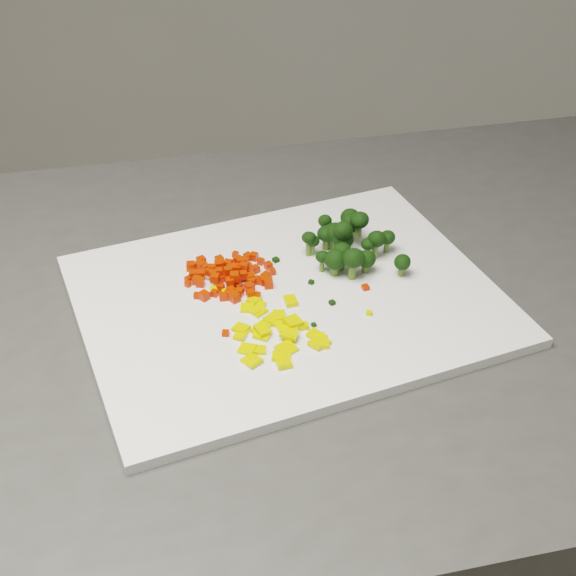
% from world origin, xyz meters
% --- Properties ---
extents(counter_block, '(1.30, 1.13, 0.90)m').
position_xyz_m(counter_block, '(0.01, 0.60, 0.45)').
color(counter_block, '#41413F').
rests_on(counter_block, ground).
extents(cutting_board, '(0.58, 0.55, 0.01)m').
position_xyz_m(cutting_board, '(-0.01, 0.57, 0.91)').
color(cutting_board, white).
rests_on(cutting_board, counter_block).
extents(carrot_pile, '(0.10, 0.10, 0.03)m').
position_xyz_m(carrot_pile, '(-0.09, 0.59, 0.93)').
color(carrot_pile, red).
rests_on(carrot_pile, cutting_board).
extents(pepper_pile, '(0.12, 0.12, 0.02)m').
position_xyz_m(pepper_pile, '(-0.02, 0.51, 0.92)').
color(pepper_pile, yellow).
rests_on(pepper_pile, cutting_board).
extents(broccoli_pile, '(0.12, 0.12, 0.06)m').
position_xyz_m(broccoli_pile, '(0.06, 0.66, 0.94)').
color(broccoli_pile, black).
rests_on(broccoli_pile, cutting_board).
extents(carrot_cube_0, '(0.01, 0.01, 0.01)m').
position_xyz_m(carrot_cube_0, '(-0.06, 0.57, 0.92)').
color(carrot_cube_0, red).
rests_on(carrot_cube_0, carrot_pile).
extents(carrot_cube_1, '(0.01, 0.01, 0.01)m').
position_xyz_m(carrot_cube_1, '(-0.08, 0.57, 0.92)').
color(carrot_cube_1, red).
rests_on(carrot_cube_1, carrot_pile).
extents(carrot_cube_2, '(0.01, 0.01, 0.01)m').
position_xyz_m(carrot_cube_2, '(-0.13, 0.60, 0.92)').
color(carrot_cube_2, red).
rests_on(carrot_cube_2, carrot_pile).
extents(carrot_cube_3, '(0.01, 0.01, 0.01)m').
position_xyz_m(carrot_cube_3, '(-0.07, 0.64, 0.92)').
color(carrot_cube_3, red).
rests_on(carrot_cube_3, carrot_pile).
extents(carrot_cube_4, '(0.01, 0.01, 0.01)m').
position_xyz_m(carrot_cube_4, '(-0.10, 0.60, 0.92)').
color(carrot_cube_4, red).
rests_on(carrot_cube_4, carrot_pile).
extents(carrot_cube_5, '(0.01, 0.01, 0.01)m').
position_xyz_m(carrot_cube_5, '(-0.08, 0.59, 0.92)').
color(carrot_cube_5, red).
rests_on(carrot_cube_5, carrot_pile).
extents(carrot_cube_6, '(0.01, 0.01, 0.01)m').
position_xyz_m(carrot_cube_6, '(-0.11, 0.59, 0.92)').
color(carrot_cube_6, red).
rests_on(carrot_cube_6, carrot_pile).
extents(carrot_cube_7, '(0.01, 0.01, 0.01)m').
position_xyz_m(carrot_cube_7, '(-0.06, 0.59, 0.92)').
color(carrot_cube_7, red).
rests_on(carrot_cube_7, carrot_pile).
extents(carrot_cube_8, '(0.01, 0.01, 0.01)m').
position_xyz_m(carrot_cube_8, '(-0.06, 0.61, 0.92)').
color(carrot_cube_8, red).
rests_on(carrot_cube_8, carrot_pile).
extents(carrot_cube_9, '(0.01, 0.01, 0.01)m').
position_xyz_m(carrot_cube_9, '(-0.08, 0.56, 0.92)').
color(carrot_cube_9, red).
rests_on(carrot_cube_9, carrot_pile).
extents(carrot_cube_10, '(0.01, 0.01, 0.01)m').
position_xyz_m(carrot_cube_10, '(-0.10, 0.61, 0.92)').
color(carrot_cube_10, red).
rests_on(carrot_cube_10, carrot_pile).
extents(carrot_cube_11, '(0.01, 0.01, 0.01)m').
position_xyz_m(carrot_cube_11, '(-0.08, 0.60, 0.92)').
color(carrot_cube_11, red).
rests_on(carrot_cube_11, carrot_pile).
extents(carrot_cube_12, '(0.01, 0.01, 0.01)m').
position_xyz_m(carrot_cube_12, '(-0.08, 0.58, 0.92)').
color(carrot_cube_12, red).
rests_on(carrot_cube_12, carrot_pile).
extents(carrot_cube_13, '(0.01, 0.01, 0.01)m').
position_xyz_m(carrot_cube_13, '(-0.08, 0.59, 0.92)').
color(carrot_cube_13, red).
rests_on(carrot_cube_13, carrot_pile).
extents(carrot_cube_14, '(0.01, 0.01, 0.01)m').
position_xyz_m(carrot_cube_14, '(-0.12, 0.60, 0.92)').
color(carrot_cube_14, red).
rests_on(carrot_cube_14, carrot_pile).
extents(carrot_cube_15, '(0.01, 0.01, 0.01)m').
position_xyz_m(carrot_cube_15, '(-0.09, 0.59, 0.93)').
color(carrot_cube_15, red).
rests_on(carrot_cube_15, carrot_pile).
extents(carrot_cube_16, '(0.01, 0.01, 0.01)m').
position_xyz_m(carrot_cube_16, '(-0.09, 0.60, 0.92)').
color(carrot_cube_16, red).
rests_on(carrot_cube_16, carrot_pile).
extents(carrot_cube_17, '(0.01, 0.01, 0.01)m').
position_xyz_m(carrot_cube_17, '(-0.10, 0.57, 0.92)').
color(carrot_cube_17, red).
rests_on(carrot_cube_17, carrot_pile).
extents(carrot_cube_18, '(0.01, 0.01, 0.01)m').
position_xyz_m(carrot_cube_18, '(-0.13, 0.61, 0.92)').
color(carrot_cube_18, red).
rests_on(carrot_cube_18, carrot_pile).
extents(carrot_cube_19, '(0.01, 0.01, 0.01)m').
position_xyz_m(carrot_cube_19, '(-0.08, 0.61, 0.93)').
color(carrot_cube_19, red).
rests_on(carrot_cube_19, carrot_pile).
extents(carrot_cube_20, '(0.01, 0.01, 0.01)m').
position_xyz_m(carrot_cube_20, '(-0.06, 0.63, 0.92)').
color(carrot_cube_20, red).
rests_on(carrot_cube_20, carrot_pile).
extents(carrot_cube_21, '(0.01, 0.01, 0.01)m').
position_xyz_m(carrot_cube_21, '(-0.07, 0.60, 0.92)').
color(carrot_cube_21, red).
rests_on(carrot_cube_21, carrot_pile).
extents(carrot_cube_22, '(0.01, 0.01, 0.01)m').
position_xyz_m(carrot_cube_22, '(-0.13, 0.57, 0.92)').
color(carrot_cube_22, red).
rests_on(carrot_cube_22, carrot_pile).
extents(carrot_cube_23, '(0.01, 0.01, 0.01)m').
position_xyz_m(carrot_cube_23, '(-0.06, 0.56, 0.92)').
color(carrot_cube_23, red).
rests_on(carrot_cube_23, carrot_pile).
extents(carrot_cube_24, '(0.01, 0.01, 0.01)m').
position_xyz_m(carrot_cube_24, '(-0.13, 0.58, 0.92)').
color(carrot_cube_24, red).
rests_on(carrot_cube_24, carrot_pile).
extents(carrot_cube_25, '(0.01, 0.01, 0.01)m').
position_xyz_m(carrot_cube_25, '(-0.07, 0.63, 0.92)').
color(carrot_cube_25, red).
rests_on(carrot_cube_25, carrot_pile).
extents(carrot_cube_26, '(0.01, 0.01, 0.01)m').
position_xyz_m(carrot_cube_26, '(-0.07, 0.56, 0.92)').
color(carrot_cube_26, red).
rests_on(carrot_cube_26, carrot_pile).
extents(carrot_cube_27, '(0.01, 0.01, 0.01)m').
position_xyz_m(carrot_cube_27, '(-0.08, 0.56, 0.92)').
color(carrot_cube_27, red).
rests_on(carrot_cube_27, carrot_pile).
extents(carrot_cube_28, '(0.01, 0.01, 0.01)m').
position_xyz_m(carrot_cube_28, '(-0.11, 0.55, 0.92)').
color(carrot_cube_28, red).
rests_on(carrot_cube_28, carrot_pile).
extents(carrot_cube_29, '(0.01, 0.01, 0.01)m').
position_xyz_m(carrot_cube_29, '(-0.09, 0.62, 0.92)').
color(carrot_cube_29, red).
rests_on(carrot_cube_29, carrot_pile).
extents(carrot_cube_30, '(0.01, 0.01, 0.01)m').
position_xyz_m(carrot_cube_30, '(-0.08, 0.55, 0.92)').
color(carrot_cube_30, red).
rests_on(carrot_cube_30, carrot_pile).
extents(carrot_cube_31, '(0.01, 0.01, 0.01)m').
position_xyz_m(carrot_cube_31, '(-0.11, 0.55, 0.92)').
color(carrot_cube_31, red).
rests_on(carrot_cube_31, carrot_pile).
extents(carrot_cube_32, '(0.01, 0.01, 0.01)m').
position_xyz_m(carrot_cube_32, '(-0.09, 0.57, 0.92)').
color(carrot_cube_32, red).
rests_on(carrot_cube_32, carrot_pile).
extents(carrot_cube_33, '(0.01, 0.01, 0.01)m').
position_xyz_m(carrot_cube_33, '(-0.07, 0.60, 0.93)').
color(carrot_cube_33, red).
rests_on(carrot_cube_33, carrot_pile).
extents(carrot_cube_34, '(0.01, 0.01, 0.01)m').
position_xyz_m(carrot_cube_34, '(-0.05, 0.59, 0.92)').
color(carrot_cube_34, red).
rests_on(carrot_cube_34, carrot_pile).
extents(carrot_cube_35, '(0.01, 0.01, 0.01)m').
position_xyz_m(carrot_cube_35, '(-0.08, 0.62, 0.92)').
color(carrot_cube_35, red).
rests_on(carrot_cube_35, carrot_pile).
extents(carrot_cube_36, '(0.01, 0.01, 0.01)m').
position_xyz_m(carrot_cube_36, '(-0.08, 0.58, 0.93)').
color(carrot_cube_36, red).
rests_on(carrot_cube_36, carrot_pile).
extents(carrot_cube_37, '(0.01, 0.01, 0.01)m').
position_xyz_m(carrot_cube_37, '(-0.13, 0.61, 0.92)').
color(carrot_cube_37, red).
rests_on(carrot_cube_37, carrot_pile).
extents(carrot_cube_38, '(0.01, 0.01, 0.01)m').
position_xyz_m(carrot_cube_38, '(-0.08, 0.58, 0.92)').
color(carrot_cube_38, red).
rests_on(carrot_cube_38, carrot_pile).
extents(carrot_cube_39, '(0.01, 0.01, 0.01)m').
position_xyz_m(carrot_cube_39, '(-0.11, 0.60, 0.92)').
color(carrot_cube_39, red).
rests_on(carrot_cube_39, carrot_pile).
extents(carrot_cube_40, '(0.01, 0.01, 0.01)m').
position_xyz_m(carrot_cube_40, '(-0.06, 0.57, 0.92)').
color(carrot_cube_40, red).
rests_on(carrot_cube_40, carrot_pile).
extents(carrot_cube_41, '(0.01, 0.01, 0.01)m').
position_xyz_m(carrot_cube_41, '(-0.07, 0.61, 0.92)').
color(carrot_cube_41, red).
rests_on(carrot_cube_41, carrot_pile).
extents(carrot_cube_42, '(0.01, 0.01, 0.01)m').
position_xyz_m(carrot_cube_42, '(-0.12, 0.58, 0.92)').
color(carrot_cube_42, red).
rests_on(carrot_cube_42, carrot_pile).
extents(carrot_cube_43, '(0.01, 0.01, 0.01)m').
position_xyz_m(carrot_cube_43, '(-0.07, 0.59, 0.92)').
color(carrot_cube_43, red).
rests_on(carrot_cube_43, carrot_pile).
extents(carrot_cube_44, '(0.01, 0.01, 0.01)m').
position_xyz_m(carrot_cube_44, '(-0.05, 0.59, 0.92)').
color(carrot_cube_44, red).
rests_on(carrot_cube_44, carrot_pile).
extents(carrot_cube_45, '(0.01, 0.01, 0.01)m').
position_xyz_m(carrot_cube_45, '(-0.07, 0.56, 0.92)').
color(carrot_cube_45, red).
rests_on(carrot_cube_45, carrot_pile).
extents(carrot_cube_46, '(0.01, 0.01, 0.01)m').
position_xyz_m(carrot_cube_46, '(-0.08, 0.60, 0.92)').
color(carrot_cube_46, red).
rests_on(carrot_cube_46, carrot_pile).
extents(carrot_cube_47, '(0.01, 0.01, 0.01)m').
position_xyz_m(carrot_cube_47, '(-0.12, 0.59, 0.92)').
color(carrot_cube_47, red).
rests_on(carrot_cube_47, carrot_pile).
extents(carrot_cube_48, '(0.01, 0.01, 0.01)m').
position_xyz_m(carrot_cube_48, '(-0.04, 0.60, 0.92)').
color(carrot_cube_48, red).
rests_on(carrot_cube_48, carrot_pile).
extents(carrot_cube_49, '(0.01, 0.01, 0.01)m').
position_xyz_m(carrot_cube_49, '(-0.05, 0.62, 0.92)').
color(carrot_cube_49, red).
rests_on(carrot_cube_49, carrot_pile).
extents(carrot_cube_50, '(0.01, 0.01, 0.01)m').
position_xyz_m(carrot_cube_50, '(-0.11, 0.60, 0.92)').
color(carrot_cube_50, red).
rests_on(carrot_cube_50, carrot_pile).
extents(carrot_cube_51, '(0.01, 0.01, 0.01)m').
position_xyz_m(carrot_cube_51, '(-0.09, 0.61, 0.92)').
color(carrot_cube_51, red).
rests_on(carrot_cube_51, carrot_pile).
extents(carrot_cube_52, '(0.01, 0.01, 0.01)m').
position_xyz_m(carrot_cube_52, '(-0.04, 0.61, 0.92)').
color(carrot_cube_52, red).
rests_on(carrot_cube_52, carrot_pile).
extents(carrot_cube_53, '(0.01, 0.01, 0.01)m').
position_xyz_m(carrot_cube_53, '(-0.05, 0.56, 0.92)').
color(carrot_cube_53, red).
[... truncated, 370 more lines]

